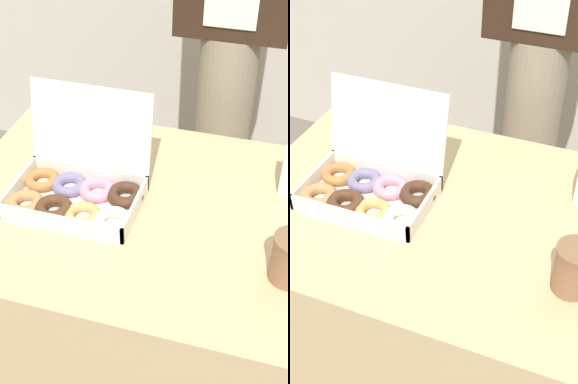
# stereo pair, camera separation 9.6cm
# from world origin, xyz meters

# --- Properties ---
(ground_plane) EXTENTS (14.00, 14.00, 0.00)m
(ground_plane) POSITION_xyz_m (0.00, 0.00, 0.00)
(ground_plane) COLOR #665B51
(table) EXTENTS (1.06, 0.76, 0.75)m
(table) POSITION_xyz_m (0.00, 0.00, 0.37)
(table) COLOR tan
(table) RESTS_ON ground_plane
(donut_box) EXTENTS (0.36, 0.27, 0.26)m
(donut_box) POSITION_xyz_m (-0.20, -0.03, 0.78)
(donut_box) COLOR white
(donut_box) RESTS_ON table
(coffee_cup) EXTENTS (0.09, 0.09, 0.12)m
(coffee_cup) POSITION_xyz_m (0.34, -0.15, 0.81)
(coffee_cup) COLOR #8C6042
(coffee_cup) RESTS_ON table
(person_customer) EXTENTS (0.35, 0.21, 1.78)m
(person_customer) POSITION_xyz_m (0.07, 0.65, 1.00)
(person_customer) COLOR gray
(person_customer) RESTS_ON ground_plane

